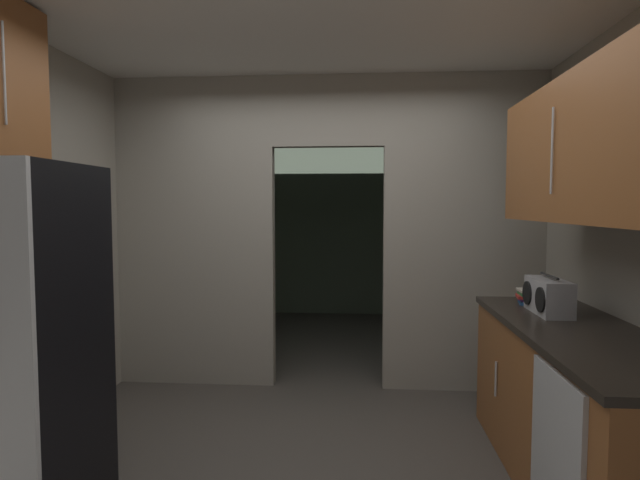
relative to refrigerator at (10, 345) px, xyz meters
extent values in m
plane|color=#47423D|center=(1.41, 0.50, -0.88)|extent=(20.00, 20.00, 0.00)
cube|color=silver|center=(1.41, 0.96, 1.79)|extent=(4.03, 7.10, 0.06)
cube|color=#9E998C|center=(0.28, 2.05, 0.44)|extent=(1.36, 0.12, 2.64)
cube|color=#9E998C|center=(2.56, 2.05, 0.44)|extent=(1.32, 0.12, 2.64)
cube|color=#9E998C|center=(1.43, 2.05, 1.47)|extent=(0.94, 0.12, 0.59)
cube|color=slate|center=(1.41, 5.10, 0.44)|extent=(3.63, 0.10, 2.64)
cube|color=slate|center=(-0.36, 3.57, 0.44)|extent=(0.10, 3.05, 2.64)
cube|color=slate|center=(3.17, 3.57, 0.44)|extent=(0.10, 3.05, 2.64)
cube|color=black|center=(0.00, 0.02, 0.00)|extent=(0.71, 0.68, 1.76)
cube|color=brown|center=(2.88, 0.46, -0.45)|extent=(0.63, 2.00, 0.86)
cube|color=black|center=(2.88, 0.46, 0.00)|extent=(0.67, 2.00, 0.04)
cylinder|color=#B7BABC|center=(2.56, 0.02, -0.41)|extent=(0.01, 0.01, 0.22)
cylinder|color=#B7BABC|center=(2.56, 0.90, -0.41)|extent=(0.01, 0.01, 0.22)
cube|color=#B7BABC|center=(2.56, -0.10, -0.46)|extent=(0.02, 0.56, 0.84)
cube|color=brown|center=(2.88, 0.46, 0.96)|extent=(0.34, 1.80, 0.75)
cylinder|color=#B7BABC|center=(2.70, 0.46, 0.96)|extent=(0.01, 0.01, 0.45)
cylinder|color=#B7BABC|center=(-0.04, 0.10, 1.33)|extent=(0.01, 0.01, 0.50)
cube|color=#B2B2B7|center=(2.85, 0.88, 0.12)|extent=(0.17, 0.40, 0.21)
cylinder|color=#262626|center=(2.85, 0.88, 0.25)|extent=(0.02, 0.28, 0.02)
cylinder|color=black|center=(2.76, 0.76, 0.12)|extent=(0.01, 0.15, 0.15)
cylinder|color=black|center=(2.76, 1.00, 0.12)|extent=(0.01, 0.15, 0.15)
cube|color=#2D609E|center=(2.83, 1.19, 0.03)|extent=(0.15, 0.17, 0.02)
cube|color=#8C3893|center=(2.84, 1.19, 0.04)|extent=(0.12, 0.12, 0.02)
cube|color=red|center=(2.82, 1.20, 0.07)|extent=(0.14, 0.17, 0.02)
cube|color=#388C47|center=(2.83, 1.20, 0.09)|extent=(0.12, 0.14, 0.03)
cube|color=beige|center=(2.82, 1.19, 0.11)|extent=(0.12, 0.15, 0.02)
camera|label=1|loc=(1.70, -2.36, 0.68)|focal=29.10mm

